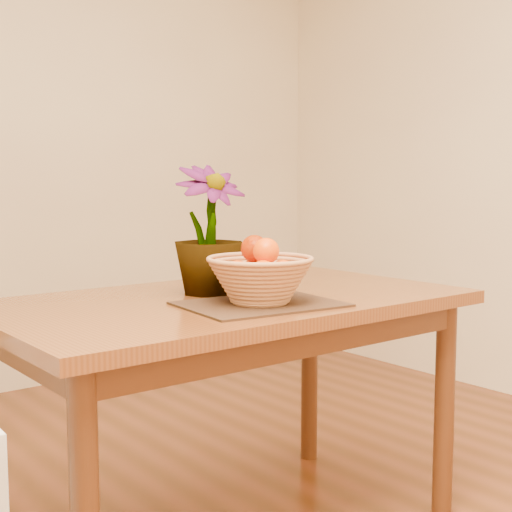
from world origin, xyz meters
TOP-DOWN VIEW (x-y plane):
  - wall_back at (0.00, 2.25)m, footprint 4.00×0.02m
  - table at (0.00, 0.30)m, footprint 1.40×0.80m
  - placemat at (-0.02, 0.12)m, footprint 0.45×0.36m
  - wicker_basket at (-0.02, 0.12)m, footprint 0.30×0.30m
  - orange_pile at (-0.02, 0.13)m, footprint 0.18×0.18m
  - potted_plant at (-0.02, 0.38)m, footprint 0.23×0.23m

SIDE VIEW (x-z plane):
  - table at x=0.00m, z-range 0.29..1.04m
  - placemat at x=-0.02m, z-range 0.75..0.76m
  - wicker_basket at x=-0.02m, z-range 0.76..0.88m
  - orange_pile at x=-0.02m, z-range 0.80..0.94m
  - potted_plant at x=-0.02m, z-range 0.75..1.14m
  - wall_back at x=0.00m, z-range 0.00..2.70m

